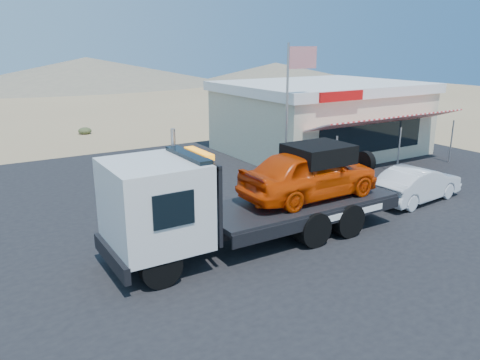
{
  "coord_description": "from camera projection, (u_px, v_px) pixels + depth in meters",
  "views": [
    {
      "loc": [
        -7.27,
        -11.14,
        5.96
      ],
      "look_at": [
        0.78,
        1.88,
        1.5
      ],
      "focal_mm": 35.0,
      "sensor_mm": 36.0,
      "label": 1
    }
  ],
  "objects": [
    {
      "name": "tow_truck",
      "position": [
        254.0,
        191.0,
        14.1
      ],
      "size": [
        9.39,
        2.78,
        3.14
      ],
      "color": "black",
      "rests_on": "asphalt_lot"
    },
    {
      "name": "flagpole",
      "position": [
        292.0,
        99.0,
        19.54
      ],
      "size": [
        1.55,
        0.1,
        6.0
      ],
      "color": "#99999E",
      "rests_on": "asphalt_lot"
    },
    {
      "name": "asphalt_lot",
      "position": [
        252.0,
        206.0,
        17.89
      ],
      "size": [
        32.0,
        24.0,
        0.02
      ],
      "primitive_type": "cube",
      "color": "black",
      "rests_on": "ground"
    },
    {
      "name": "ground",
      "position": [
        251.0,
        245.0,
        14.43
      ],
      "size": [
        120.0,
        120.0,
        0.0
      ],
      "primitive_type": "plane",
      "color": "#967C55",
      "rests_on": "ground"
    },
    {
      "name": "jerky_store",
      "position": [
        320.0,
        117.0,
        26.5
      ],
      "size": [
        10.4,
        9.97,
        3.9
      ],
      "color": "beige",
      "rests_on": "asphalt_lot"
    },
    {
      "name": "white_sedan",
      "position": [
        417.0,
        184.0,
        18.27
      ],
      "size": [
        4.28,
        1.84,
        1.37
      ],
      "primitive_type": "imported",
      "rotation": [
        0.0,
        0.0,
        1.66
      ],
      "color": "silver",
      "rests_on": "asphalt_lot"
    }
  ]
}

